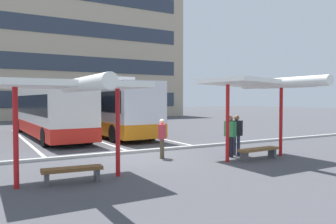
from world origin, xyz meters
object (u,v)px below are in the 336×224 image
Objects in this scene: waiting_shelter_0 at (72,87)px; bench_0 at (72,171)px; coach_bus_0 at (49,111)px; waiting_passenger_1 at (230,133)px; coach_bus_1 at (109,109)px; waiting_passenger_0 at (162,136)px; waiting_passenger_2 at (236,132)px; waiting_shelter_1 at (261,85)px; bench_1 at (259,151)px.

waiting_shelter_0 reaches higher than bench_0.
waiting_passenger_1 is at bearing -65.30° from coach_bus_0.
waiting_passenger_1 is at bearing -81.95° from coach_bus_1.
waiting_passenger_0 is at bearing 28.23° from bench_0.
waiting_passenger_1 is 0.51m from waiting_passenger_2.
coach_bus_0 is 7.06× the size of bench_0.
coach_bus_0 is at bearing 104.05° from waiting_passenger_0.
waiting_shelter_1 is at bearing -64.95° from coach_bus_0.
waiting_passenger_1 is (6.74, 1.25, -1.73)m from waiting_shelter_0.
bench_1 is (2.08, -11.49, -1.40)m from coach_bus_1.
waiting_shelter_0 is (-5.26, -11.73, 0.98)m from coach_bus_1.
waiting_shelter_0 is 7.72m from bench_1.
coach_bus_1 is 6.38× the size of waiting_passenger_1.
waiting_passenger_1 is (-0.60, 1.01, 0.65)m from bench_1.
coach_bus_1 reaches higher than coach_bus_0.
coach_bus_1 is 12.83m from bench_0.
coach_bus_0 is at bearing 82.62° from bench_0.
waiting_passenger_0 is at bearing -96.88° from coach_bus_1.
bench_1 is 1.12× the size of waiting_passenger_1.
bench_1 is 1.34m from waiting_passenger_1.
bench_1 is at bearing 0.94° from bench_0.
bench_1 is (0.00, 0.09, -2.60)m from waiting_shelter_1.
coach_bus_0 reaches higher than waiting_shelter_0.
coach_bus_0 is at bearing 115.05° from waiting_shelter_1.
waiting_passenger_2 reaches higher than bench_0.
bench_0 is at bearing -170.45° from waiting_passenger_1.
bench_1 is (7.35, 0.12, 0.01)m from bench_0.
waiting_shelter_0 reaches higher than waiting_passenger_0.
waiting_passenger_0 is 3.24m from waiting_passenger_2.
coach_bus_1 reaches higher than bench_1.
waiting_passenger_2 reaches higher than bench_1.
waiting_shelter_1 is (5.75, -12.30, 1.30)m from coach_bus_0.
coach_bus_0 reaches higher than waiting_passenger_1.
waiting_passenger_2 is at bearing -16.54° from waiting_passenger_0.
waiting_passenger_0 is (2.53, -10.11, -0.72)m from coach_bus_0.
coach_bus_0 is 2.62× the size of waiting_shelter_1.
coach_bus_1 is 5.69× the size of bench_1.
coach_bus_0 is 12.34m from waiting_passenger_1.
waiting_passenger_1 is (-0.60, 1.11, -1.95)m from waiting_shelter_1.
coach_bus_1 is at bearing 83.12° from waiting_passenger_0.
waiting_shelter_1 is 2.70× the size of waiting_passenger_2.
waiting_passenger_1 is at bearing 118.51° from waiting_shelter_1.
waiting_passenger_0 is 0.93× the size of waiting_passenger_2.
waiting_passenger_1 is at bearing -22.45° from waiting_passenger_0.
waiting_passenger_2 is (-0.12, 1.17, 0.66)m from bench_1.
waiting_shelter_1 reaches higher than waiting_passenger_2.
waiting_passenger_2 is (3.10, -0.92, 0.09)m from waiting_passenger_0.
waiting_passenger_2 is (-0.12, 1.27, -1.94)m from waiting_shelter_1.
waiting_shelter_1 is at bearing -79.81° from coach_bus_1.
coach_bus_0 is 13.55m from bench_1.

